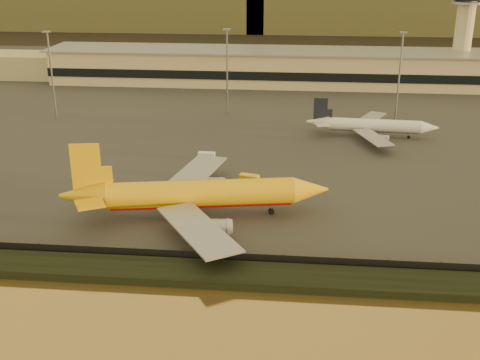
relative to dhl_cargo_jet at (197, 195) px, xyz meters
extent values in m
plane|color=black|center=(6.94, -4.84, -4.67)|extent=(900.00, 900.00, 0.00)
cube|color=black|center=(6.94, -21.84, -3.97)|extent=(320.00, 7.00, 1.40)
cube|color=#2D2D2D|center=(6.94, 90.16, -4.57)|extent=(320.00, 220.00, 0.20)
cube|color=black|center=(6.94, -17.84, -3.37)|extent=(300.00, 0.05, 2.20)
cube|color=tan|center=(6.94, 120.16, 1.53)|extent=(160.00, 22.00, 12.00)
cube|color=black|center=(6.94, 108.96, 0.53)|extent=(160.00, 0.60, 3.00)
cube|color=gray|center=(6.94, 120.16, 7.83)|extent=(164.00, 24.00, 0.60)
cube|color=tan|center=(-88.06, 124.16, 0.03)|extent=(50.00, 18.00, 9.00)
cylinder|color=tan|center=(76.94, 126.16, 10.53)|extent=(6.40, 6.40, 30.00)
cylinder|color=gray|center=(76.94, 126.16, 24.73)|extent=(11.20, 11.20, 0.80)
cylinder|color=slate|center=(-53.06, 65.16, 8.03)|extent=(0.50, 0.50, 25.00)
cube|color=slate|center=(-53.06, 65.16, 20.73)|extent=(2.20, 2.20, 0.40)
cylinder|color=slate|center=(-3.06, 75.16, 8.03)|extent=(0.50, 0.50, 25.00)
cube|color=slate|center=(-3.06, 75.16, 20.73)|extent=(2.20, 2.20, 0.40)
cylinder|color=slate|center=(46.94, 73.16, 8.03)|extent=(0.50, 0.50, 25.00)
cube|color=slate|center=(46.94, 73.16, 20.73)|extent=(2.20, 2.20, 0.40)
cylinder|color=#EAAE0C|center=(0.90, 0.17, 0.27)|extent=(34.84, 11.19, 4.98)
cylinder|color=red|center=(0.90, 0.17, -0.60)|extent=(33.70, 9.94, 3.89)
cone|color=#EAAE0C|center=(21.16, 3.92, 0.27)|extent=(7.51, 6.12, 4.98)
cone|color=#EAAE0C|center=(-20.31, -3.76, 0.64)|extent=(9.39, 6.47, 4.98)
cube|color=#EAAE0C|center=(-19.37, -3.59, 6.13)|extent=(5.26, 1.35, 8.72)
cube|color=#EAAE0C|center=(-19.33, 1.49, 1.02)|extent=(5.37, 5.32, 0.30)
cube|color=#EAAE0C|center=(-17.52, -8.32, 1.02)|extent=(6.47, 6.45, 0.30)
cube|color=gray|center=(-2.46, 13.05, -0.60)|extent=(10.88, 22.47, 0.30)
cylinder|color=gray|center=(0.48, 10.30, -1.97)|extent=(6.15, 3.74, 2.74)
cube|color=gray|center=(2.37, -13.06, -0.60)|extent=(17.25, 21.80, 0.30)
cylinder|color=gray|center=(4.14, -9.44, -1.97)|extent=(6.15, 3.74, 2.74)
cylinder|color=black|center=(13.86, 2.57, -3.92)|extent=(1.24, 1.06, 1.10)
cylinder|color=slate|center=(13.86, 2.57, -3.34)|extent=(0.19, 0.19, 2.24)
cylinder|color=black|center=(-2.23, -2.69, -3.92)|extent=(1.24, 1.06, 1.10)
cylinder|color=slate|center=(-2.23, -2.69, -3.34)|extent=(0.19, 0.19, 2.24)
cylinder|color=black|center=(-3.05, 1.72, -3.92)|extent=(1.24, 1.06, 1.10)
cylinder|color=slate|center=(-3.05, 1.72, -3.34)|extent=(0.19, 0.19, 2.24)
cylinder|color=silver|center=(38.69, 55.43, -1.29)|extent=(24.24, 4.79, 3.35)
cylinder|color=gray|center=(38.69, 55.43, -1.87)|extent=(23.53, 4.01, 2.61)
cone|color=silver|center=(53.05, 54.56, -1.29)|extent=(4.88, 3.62, 3.35)
cone|color=silver|center=(23.67, 56.34, -1.04)|extent=(6.21, 3.70, 3.35)
cube|color=black|center=(24.34, 56.30, 2.64)|extent=(3.69, 0.49, 5.85)
cube|color=silver|center=(25.20, 59.59, -0.79)|extent=(4.28, 4.18, 0.20)
cube|color=silver|center=(24.80, 52.92, -0.79)|extent=(4.04, 3.92, 0.20)
cube|color=gray|center=(38.58, 64.65, -1.87)|extent=(10.70, 15.61, 0.20)
cylinder|color=gray|center=(40.11, 62.30, -2.79)|extent=(4.12, 2.08, 1.84)
cube|color=gray|center=(37.47, 46.29, -1.87)|extent=(9.23, 15.76, 0.20)
cylinder|color=gray|center=(39.28, 48.44, -2.79)|extent=(4.12, 2.08, 1.84)
cylinder|color=black|center=(47.88, 54.88, -4.10)|extent=(0.77, 0.63, 0.74)
cylinder|color=slate|center=(47.88, 54.88, -3.71)|extent=(0.18, 0.18, 1.51)
cylinder|color=black|center=(36.10, 54.08, -4.10)|extent=(0.77, 0.63, 0.74)
cylinder|color=slate|center=(36.10, 54.08, -3.71)|extent=(0.18, 0.18, 1.51)
cylinder|color=black|center=(36.28, 57.08, -4.10)|extent=(0.77, 0.63, 0.74)
cylinder|color=slate|center=(36.28, 57.08, -3.71)|extent=(0.18, 0.18, 1.51)
cube|color=#EAAE0C|center=(8.33, 18.28, -3.53)|extent=(4.52, 2.92, 1.88)
cube|color=silver|center=(-3.10, 32.56, -3.57)|extent=(4.04, 1.97, 1.78)
camera|label=1|loc=(18.09, -101.92, 42.90)|focal=45.00mm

